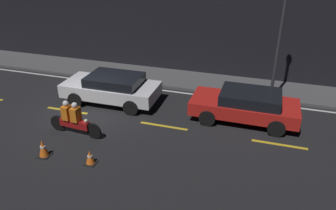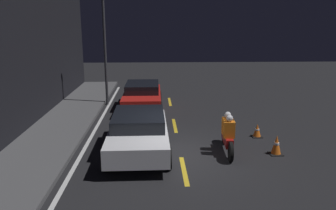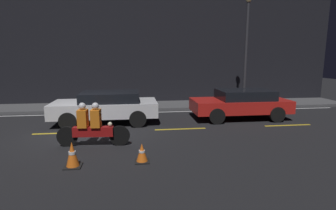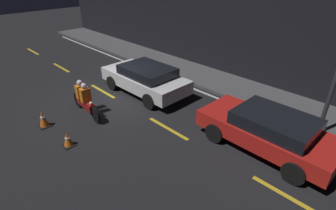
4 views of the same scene
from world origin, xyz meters
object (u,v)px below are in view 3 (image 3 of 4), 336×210
at_px(traffic_cone_near, 72,155).
at_px(street_lamp, 246,48).
at_px(motorcycle, 91,126).
at_px(traffic_cone_mid, 142,153).
at_px(taxi_red, 241,103).
at_px(sedan_white, 106,106).

bearing_deg(traffic_cone_near, street_lamp, 41.96).
relative_size(motorcycle, traffic_cone_mid, 4.42).
xyz_separation_m(motorcycle, street_lamp, (7.15, 5.03, 2.59)).
distance_m(taxi_red, traffic_cone_mid, 6.55).
bearing_deg(traffic_cone_near, traffic_cone_mid, 3.26).
height_order(motorcycle, traffic_cone_mid, motorcycle).
bearing_deg(sedan_white, motorcycle, 86.11).
height_order(sedan_white, motorcycle, motorcycle).
xyz_separation_m(sedan_white, taxi_red, (6.00, 0.08, -0.01)).
xyz_separation_m(traffic_cone_near, traffic_cone_mid, (1.76, 0.10, -0.07)).
height_order(sedan_white, taxi_red, sedan_white).
bearing_deg(taxi_red, street_lamp, -116.29).
bearing_deg(street_lamp, traffic_cone_mid, -130.69).
bearing_deg(motorcycle, street_lamp, 39.38).
bearing_deg(motorcycle, traffic_cone_mid, -40.26).
relative_size(motorcycle, traffic_cone_near, 3.43).
distance_m(motorcycle, street_lamp, 9.12).
bearing_deg(traffic_cone_mid, street_lamp, 49.31).
distance_m(taxi_red, motorcycle, 6.91).
relative_size(traffic_cone_near, street_lamp, 0.11).
distance_m(motorcycle, traffic_cone_near, 1.66).
relative_size(sedan_white, traffic_cone_mid, 8.50).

